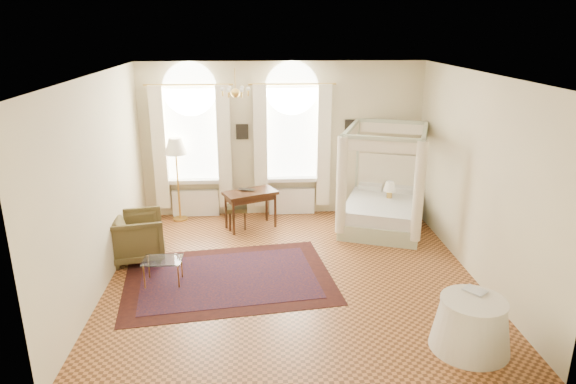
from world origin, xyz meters
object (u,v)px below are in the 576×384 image
canopy_bed (383,206)px  armchair (137,237)px  floor_lamp (176,151)px  coffee_table (163,262)px  side_table (471,324)px  stool (237,210)px  writing_desk (250,197)px  nightstand (391,211)px

canopy_bed → armchair: (-4.70, -1.16, -0.05)m
floor_lamp → coffee_table: bearing=-87.5°
side_table → stool: bearing=125.7°
canopy_bed → writing_desk: 2.71m
armchair → side_table: armchair is taller
writing_desk → floor_lamp: bearing=159.8°
writing_desk → canopy_bed: bearing=-4.1°
floor_lamp → armchair: bearing=-103.9°
writing_desk → floor_lamp: (-1.53, 0.56, 0.86)m
canopy_bed → nightstand: bearing=43.8°
side_table → nightstand: bearing=88.7°
nightstand → side_table: bearing=-91.3°
stool → coffee_table: stool is taller
canopy_bed → stool: 2.98m
canopy_bed → coffee_table: size_ratio=3.74×
writing_desk → side_table: bearing=-56.7°
canopy_bed → writing_desk: size_ratio=1.98×
canopy_bed → armchair: 4.84m
nightstand → stool: bearing=-179.1°
nightstand → coffee_table: 4.96m
coffee_table → side_table: side_table is taller
writing_desk → coffee_table: size_ratio=1.89×
armchair → floor_lamp: (0.47, 1.92, 1.10)m
nightstand → floor_lamp: 4.68m
nightstand → stool: 3.23m
canopy_bed → floor_lamp: 4.42m
floor_lamp → side_table: size_ratio=1.75×
stool → floor_lamp: (-1.25, 0.56, 1.14)m
floor_lamp → side_table: (4.38, -4.91, -1.18)m
writing_desk → floor_lamp: size_ratio=0.66×
stool → floor_lamp: floor_lamp is taller
stool → armchair: armchair is taller
writing_desk → floor_lamp: floor_lamp is taller
armchair → coffee_table: armchair is taller
canopy_bed → floor_lamp: size_ratio=1.31×
nightstand → writing_desk: 2.98m
canopy_bed → armchair: canopy_bed is taller
floor_lamp → canopy_bed: bearing=-10.1°
writing_desk → side_table: writing_desk is taller
writing_desk → armchair: (-2.00, -1.35, -0.25)m
armchair → side_table: (4.85, -2.99, -0.08)m
nightstand → side_table: (-0.10, -4.40, 0.07)m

